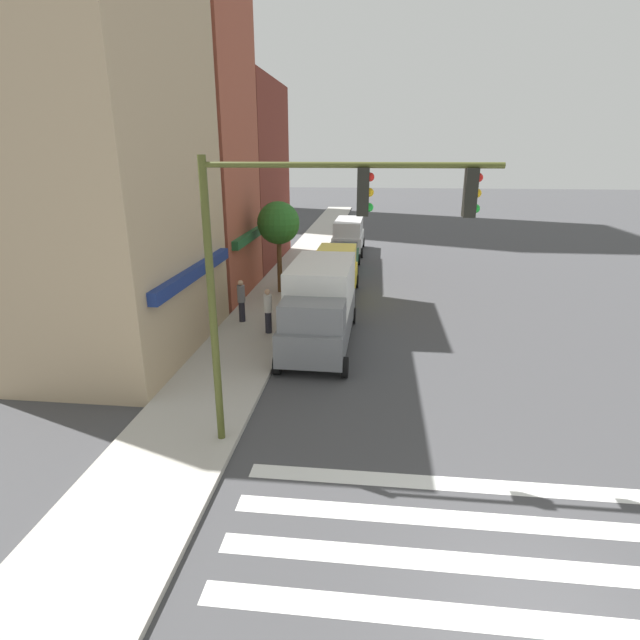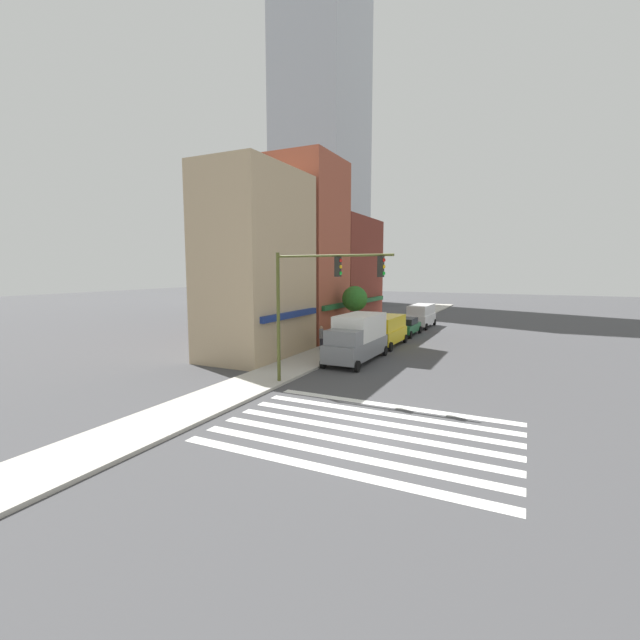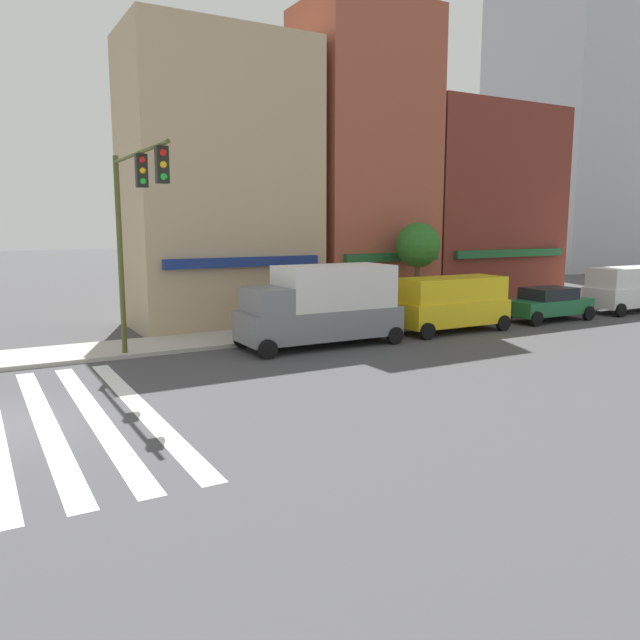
# 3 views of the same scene
# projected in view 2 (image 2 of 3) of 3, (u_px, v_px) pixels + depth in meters

# --- Properties ---
(ground_plane) EXTENTS (200.00, 200.00, 0.00)m
(ground_plane) POSITION_uv_depth(u_px,v_px,m) (365.00, 432.00, 15.84)
(ground_plane) COLOR #424244
(sidewalk_left) EXTENTS (120.00, 3.00, 0.15)m
(sidewalk_left) POSITION_uv_depth(u_px,v_px,m) (207.00, 402.00, 19.08)
(sidewalk_left) COLOR #B2ADA3
(sidewalk_left) RESTS_ON ground_plane
(crosswalk_stripes) EXTENTS (7.19, 10.80, 0.01)m
(crosswalk_stripes) POSITION_uv_depth(u_px,v_px,m) (365.00, 432.00, 15.84)
(crosswalk_stripes) COLOR silver
(crosswalk_stripes) RESTS_ON ground_plane
(storefront_row) EXTENTS (24.27, 5.30, 15.02)m
(storefront_row) POSITION_uv_depth(u_px,v_px,m) (309.00, 264.00, 35.90)
(storefront_row) COLOR tan
(storefront_row) RESTS_ON ground_plane
(tower_distant) EXTENTS (16.07, 12.39, 69.03)m
(tower_distant) POSITION_uv_depth(u_px,v_px,m) (322.00, 102.00, 73.26)
(tower_distant) COLOR #B2B7C1
(tower_distant) RESTS_ON ground_plane
(traffic_signal) EXTENTS (0.32, 6.18, 6.84)m
(traffic_signal) POSITION_uv_depth(u_px,v_px,m) (316.00, 290.00, 21.01)
(traffic_signal) COLOR #474C1E
(traffic_signal) RESTS_ON ground_plane
(box_truck_grey) EXTENTS (6.24, 2.42, 3.04)m
(box_truck_grey) POSITION_uv_depth(u_px,v_px,m) (357.00, 337.00, 27.83)
(box_truck_grey) COLOR slate
(box_truck_grey) RESTS_ON ground_plane
(van_yellow) EXTENTS (5.03, 2.22, 2.34)m
(van_yellow) POSITION_uv_depth(u_px,v_px,m) (386.00, 330.00, 33.56)
(van_yellow) COLOR yellow
(van_yellow) RESTS_ON ground_plane
(sedan_green) EXTENTS (4.41, 2.02, 1.59)m
(sedan_green) POSITION_uv_depth(u_px,v_px,m) (406.00, 326.00, 39.03)
(sedan_green) COLOR #1E6638
(sedan_green) RESTS_ON ground_plane
(van_white) EXTENTS (5.03, 2.22, 2.34)m
(van_white) POSITION_uv_depth(u_px,v_px,m) (421.00, 315.00, 44.48)
(van_white) COLOR white
(van_white) RESTS_ON ground_plane
(pedestrian_white_shirt) EXTENTS (0.32, 0.32, 1.77)m
(pedestrian_white_shirt) POSITION_uv_depth(u_px,v_px,m) (332.00, 341.00, 29.40)
(pedestrian_white_shirt) COLOR #23232D
(pedestrian_white_shirt) RESTS_ON sidewalk_left
(pedestrian_grey_coat) EXTENTS (0.32, 0.32, 1.77)m
(pedestrian_grey_coat) POSITION_uv_depth(u_px,v_px,m) (321.00, 337.00, 31.11)
(pedestrian_grey_coat) COLOR #23232D
(pedestrian_grey_coat) RESTS_ON sidewalk_left
(street_tree) EXTENTS (2.07, 2.07, 4.51)m
(street_tree) POSITION_uv_depth(u_px,v_px,m) (355.00, 299.00, 34.82)
(street_tree) COLOR brown
(street_tree) RESTS_ON sidewalk_left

